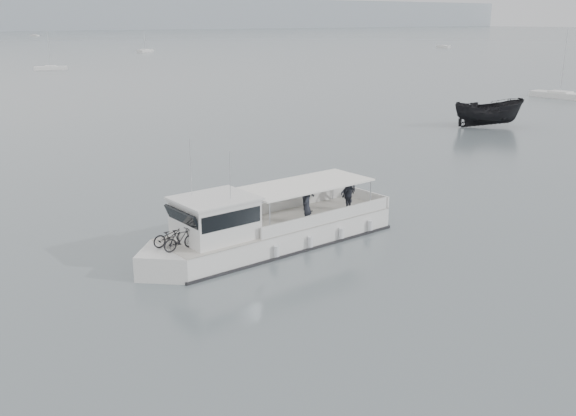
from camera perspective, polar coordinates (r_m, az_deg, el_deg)
ground at (r=31.65m, az=1.90°, el=-1.33°), size 1400.00×1400.00×0.00m
tour_boat at (r=27.78m, az=-2.61°, el=-2.03°), size 12.65×3.54×5.28m
dark_motorboat at (r=62.84m, az=17.42°, el=8.08°), size 7.09×5.36×2.58m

